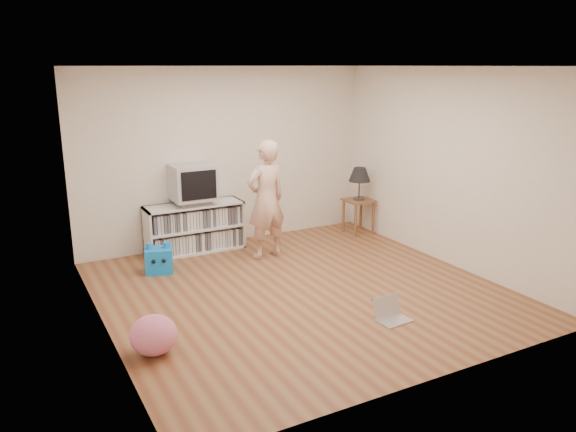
# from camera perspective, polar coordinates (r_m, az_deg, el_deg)

# --- Properties ---
(ground) EXTENTS (4.50, 4.50, 0.00)m
(ground) POSITION_cam_1_polar(r_m,az_deg,el_deg) (6.78, 1.28, -7.57)
(ground) COLOR brown
(ground) RESTS_ON ground
(walls) EXTENTS (4.52, 4.52, 2.60)m
(walls) POSITION_cam_1_polar(r_m,az_deg,el_deg) (6.39, 1.35, 3.25)
(walls) COLOR silver
(walls) RESTS_ON ground
(ceiling) EXTENTS (4.50, 4.50, 0.01)m
(ceiling) POSITION_cam_1_polar(r_m,az_deg,el_deg) (6.26, 1.42, 14.98)
(ceiling) COLOR white
(ceiling) RESTS_ON walls
(media_unit) EXTENTS (1.40, 0.45, 0.70)m
(media_unit) POSITION_cam_1_polar(r_m,az_deg,el_deg) (8.19, -9.49, -1.14)
(media_unit) COLOR white
(media_unit) RESTS_ON ground
(dvd_deck) EXTENTS (0.45, 0.35, 0.07)m
(dvd_deck) POSITION_cam_1_polar(r_m,az_deg,el_deg) (8.08, -9.57, 1.45)
(dvd_deck) COLOR gray
(dvd_deck) RESTS_ON media_unit
(crt_tv) EXTENTS (0.60, 0.53, 0.50)m
(crt_tv) POSITION_cam_1_polar(r_m,az_deg,el_deg) (8.02, -9.65, 3.43)
(crt_tv) COLOR #B0B0B5
(crt_tv) RESTS_ON dvd_deck
(side_table) EXTENTS (0.42, 0.42, 0.55)m
(side_table) POSITION_cam_1_polar(r_m,az_deg,el_deg) (8.99, 7.18, 0.84)
(side_table) COLOR brown
(side_table) RESTS_ON ground
(table_lamp) EXTENTS (0.34, 0.34, 0.52)m
(table_lamp) POSITION_cam_1_polar(r_m,az_deg,el_deg) (8.88, 7.29, 4.13)
(table_lamp) COLOR #333333
(table_lamp) RESTS_ON side_table
(person) EXTENTS (0.65, 0.48, 1.65)m
(person) POSITION_cam_1_polar(r_m,az_deg,el_deg) (7.71, -2.24, 1.67)
(person) COLOR beige
(person) RESTS_ON ground
(laptop) EXTENTS (0.37, 0.30, 0.24)m
(laptop) POSITION_cam_1_polar(r_m,az_deg,el_deg) (6.13, 10.36, -9.72)
(laptop) COLOR silver
(laptop) RESTS_ON ground
(playing_cards) EXTENTS (0.07, 0.09, 0.02)m
(playing_cards) POSITION_cam_1_polar(r_m,az_deg,el_deg) (6.56, 8.86, -8.46)
(playing_cards) COLOR #405FAC
(playing_cards) RESTS_ON ground
(plush_blue) EXTENTS (0.41, 0.36, 0.40)m
(plush_blue) POSITION_cam_1_polar(r_m,az_deg,el_deg) (7.48, -12.97, -4.37)
(plush_blue) COLOR #0C7FF8
(plush_blue) RESTS_ON ground
(plush_pink) EXTENTS (0.54, 0.54, 0.38)m
(plush_pink) POSITION_cam_1_polar(r_m,az_deg,el_deg) (5.47, -13.50, -11.67)
(plush_pink) COLOR pink
(plush_pink) RESTS_ON ground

